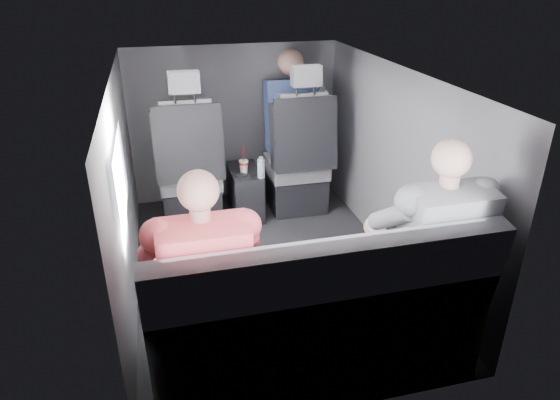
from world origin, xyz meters
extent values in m
plane|color=black|center=(0.00, 0.00, 0.00)|extent=(2.60, 2.60, 0.00)
plane|color=#B2B2AD|center=(0.00, 0.00, 1.35)|extent=(2.60, 2.60, 0.00)
cube|color=#56565B|center=(-0.90, 0.00, 0.68)|extent=(0.02, 2.60, 1.35)
cube|color=#56565B|center=(0.90, 0.00, 0.68)|extent=(0.02, 2.60, 1.35)
cube|color=#56565B|center=(0.00, 1.30, 0.68)|extent=(1.80, 0.02, 1.35)
cube|color=#56565B|center=(0.00, -1.30, 0.68)|extent=(1.80, 0.02, 1.35)
cube|color=white|center=(-0.88, -0.30, 0.90)|extent=(0.02, 0.75, 0.42)
cube|color=black|center=(0.45, 0.67, 0.80)|extent=(0.35, 0.11, 0.59)
cube|color=black|center=(-0.45, 0.92, 0.15)|extent=(0.46, 0.48, 0.30)
cube|color=#595A5E|center=(-0.45, 0.90, 0.38)|extent=(0.48, 0.46, 0.14)
cube|color=#595A5E|center=(-0.45, 0.70, 0.75)|extent=(0.38, 0.18, 0.61)
cube|color=black|center=(-0.67, 0.70, 0.72)|extent=(0.08, 0.21, 0.53)
cube|color=black|center=(-0.23, 0.70, 0.72)|extent=(0.08, 0.21, 0.53)
cube|color=black|center=(-0.45, 0.64, 0.74)|extent=(0.50, 0.11, 0.58)
cube|color=#595A5E|center=(-0.45, 0.66, 1.19)|extent=(0.22, 0.10, 0.15)
cube|color=black|center=(0.45, 0.92, 0.15)|extent=(0.46, 0.48, 0.30)
cube|color=#595A5E|center=(0.45, 0.90, 0.38)|extent=(0.48, 0.46, 0.14)
cube|color=#595A5E|center=(0.45, 0.70, 0.75)|extent=(0.38, 0.18, 0.61)
cube|color=black|center=(0.23, 0.70, 0.72)|extent=(0.08, 0.21, 0.53)
cube|color=black|center=(0.67, 0.70, 0.72)|extent=(0.08, 0.21, 0.53)
cube|color=black|center=(0.45, 0.64, 0.74)|extent=(0.50, 0.11, 0.58)
cube|color=#595A5E|center=(0.45, 0.66, 1.19)|extent=(0.22, 0.10, 0.15)
cube|color=black|center=(0.00, 0.88, 0.20)|extent=(0.24, 0.48, 0.40)
cylinder|color=black|center=(-0.05, 0.76, 0.41)|extent=(0.09, 0.09, 0.01)
cylinder|color=black|center=(0.06, 0.76, 0.41)|extent=(0.09, 0.09, 0.01)
cube|color=#595A5E|center=(0.00, -1.02, 0.23)|extent=(1.60, 0.50, 0.45)
cube|color=#595A5E|center=(0.00, -1.25, 0.68)|extent=(1.60, 0.17, 0.47)
cylinder|color=red|center=(-0.02, 0.81, 0.49)|extent=(0.08, 0.08, 0.02)
cylinder|color=white|center=(-0.02, 0.81, 0.50)|extent=(0.08, 0.08, 0.01)
cylinder|color=red|center=(-0.02, 0.81, 0.57)|extent=(0.01, 0.01, 0.13)
cylinder|color=#A1BEDB|center=(0.10, 0.68, 0.48)|extent=(0.06, 0.06, 0.15)
cylinder|color=#A1BEDB|center=(0.10, 0.68, 0.56)|extent=(0.03, 0.03, 0.02)
cube|color=silver|center=(-0.52, -0.69, 0.59)|extent=(0.43, 0.39, 0.02)
cube|color=silver|center=(-0.52, -0.71, 0.60)|extent=(0.33, 0.25, 0.00)
cube|color=silver|center=(-0.52, -0.62, 0.60)|extent=(0.12, 0.10, 0.00)
cube|color=silver|center=(-0.52, -0.86, 0.72)|extent=(0.36, 0.22, 0.25)
cube|color=white|center=(-0.52, -0.85, 0.72)|extent=(0.31, 0.18, 0.21)
cube|color=black|center=(0.65, -0.77, 0.59)|extent=(0.39, 0.34, 0.02)
cube|color=black|center=(0.65, -0.79, 0.60)|extent=(0.30, 0.22, 0.00)
cube|color=black|center=(0.65, -0.70, 0.60)|extent=(0.11, 0.08, 0.00)
cube|color=black|center=(0.65, -0.91, 0.71)|extent=(0.33, 0.19, 0.22)
cube|color=white|center=(0.65, -0.91, 0.70)|extent=(0.29, 0.16, 0.19)
cube|color=#303034|center=(-0.63, -0.90, 0.51)|extent=(0.14, 0.42, 0.12)
cube|color=#303034|center=(-0.42, -0.90, 0.51)|extent=(0.14, 0.42, 0.12)
cube|color=#303034|center=(-0.63, -0.68, 0.23)|extent=(0.12, 0.12, 0.45)
cube|color=#303034|center=(-0.42, -0.68, 0.23)|extent=(0.12, 0.12, 0.45)
cube|color=#D34F45|center=(-0.53, -1.10, 0.74)|extent=(0.38, 0.26, 0.52)
sphere|color=tan|center=(-0.53, -1.07, 1.12)|extent=(0.17, 0.17, 0.17)
cylinder|color=tan|center=(-0.72, -0.82, 0.66)|extent=(0.11, 0.26, 0.11)
cylinder|color=tan|center=(-0.34, -0.82, 0.66)|extent=(0.11, 0.26, 0.11)
cube|color=#31486E|center=(0.49, -0.90, 0.51)|extent=(0.15, 0.44, 0.13)
cube|color=#31486E|center=(0.71, -0.90, 0.51)|extent=(0.15, 0.44, 0.13)
cube|color=#31486E|center=(0.49, -0.67, 0.23)|extent=(0.13, 0.13, 0.45)
cube|color=#31486E|center=(0.71, -0.67, 0.23)|extent=(0.13, 0.13, 0.45)
cube|color=slate|center=(0.60, -1.10, 0.76)|extent=(0.40, 0.27, 0.54)
sphere|color=#DEAC97|center=(0.60, -1.07, 1.15)|extent=(0.18, 0.18, 0.18)
cylinder|color=#DEAC97|center=(0.40, -0.82, 0.67)|extent=(0.11, 0.28, 0.12)
cylinder|color=#DEAC97|center=(0.80, -0.82, 0.67)|extent=(0.11, 0.28, 0.12)
cube|color=#31486E|center=(0.45, 1.08, 0.78)|extent=(0.43, 0.27, 0.62)
sphere|color=tan|center=(0.45, 1.10, 1.22)|extent=(0.21, 0.21, 0.21)
cube|color=#31486E|center=(0.45, 1.14, 0.49)|extent=(0.36, 0.43, 0.13)
camera|label=1|loc=(-0.66, -2.92, 1.93)|focal=32.00mm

